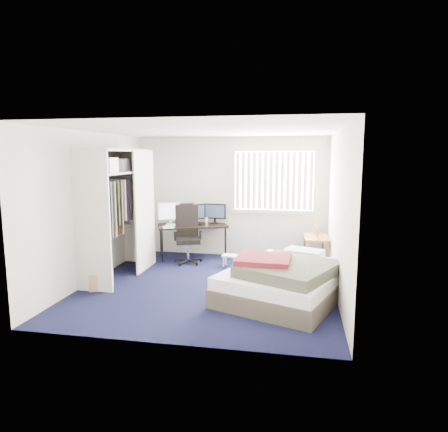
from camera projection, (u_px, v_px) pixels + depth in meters
ground at (209, 285)px, 6.54m from camera, size 4.20×4.20×0.00m
room_shell at (209, 194)px, 6.32m from camera, size 4.20×4.20×4.20m
window_assembly at (274, 181)px, 8.12m from camera, size 1.72×0.09×1.32m
closet at (118, 200)px, 6.91m from camera, size 0.64×1.84×2.22m
desk at (192, 223)px, 8.28m from camera, size 1.55×1.14×1.15m
office_chair at (187, 240)px, 7.94m from camera, size 0.70×0.70×1.17m
footstool at (230, 258)px, 7.66m from camera, size 0.29×0.25×0.22m
nightstand at (316, 239)px, 7.59m from camera, size 0.48×0.90×0.78m
bed at (286, 279)px, 5.94m from camera, size 2.15×2.45×0.67m
pine_box at (102, 281)px, 6.36m from camera, size 0.44×0.39×0.27m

